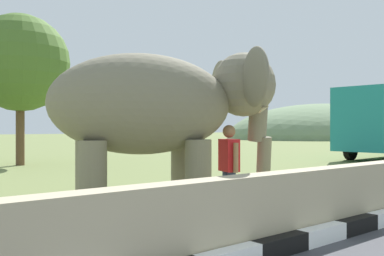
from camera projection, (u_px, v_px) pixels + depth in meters
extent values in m
cube|color=black|center=(281.00, 246.00, 5.44)|extent=(0.90, 0.20, 0.24)
cube|color=white|center=(322.00, 235.00, 6.02)|extent=(0.90, 0.20, 0.24)
cube|color=black|center=(357.00, 226.00, 6.59)|extent=(0.90, 0.20, 0.24)
cube|color=tan|center=(267.00, 211.00, 5.74)|extent=(28.00, 0.36, 1.00)
cylinder|color=#77705C|center=(183.00, 176.00, 8.01)|extent=(0.44, 0.44, 1.41)
cylinder|color=#77705C|center=(198.00, 182.00, 7.15)|extent=(0.44, 0.44, 1.41)
cylinder|color=#77705C|center=(88.00, 180.00, 7.50)|extent=(0.44, 0.44, 1.41)
cylinder|color=#77705C|center=(93.00, 187.00, 6.64)|extent=(0.44, 0.44, 1.41)
ellipsoid|color=#77705C|center=(142.00, 104.00, 7.32)|extent=(3.47, 2.64, 1.70)
sphere|color=#77705C|center=(244.00, 85.00, 7.88)|extent=(1.16, 1.16, 1.16)
ellipsoid|color=#D84C8C|center=(258.00, 77.00, 7.97)|extent=(0.57, 0.73, 0.44)
ellipsoid|color=#77705C|center=(221.00, 86.00, 8.58)|extent=(0.56, 0.92, 1.00)
ellipsoid|color=#77705C|center=(255.00, 77.00, 7.10)|extent=(0.56, 0.92, 1.00)
cylinder|color=#77705C|center=(258.00, 115.00, 7.97)|extent=(0.49, 0.55, 0.99)
cylinder|color=#77705C|center=(264.00, 158.00, 8.01)|extent=(0.36, 0.40, 0.82)
cone|color=beige|center=(249.00, 110.00, 8.22)|extent=(0.34, 0.58, 0.22)
cone|color=beige|center=(262.00, 109.00, 7.69)|extent=(0.34, 0.58, 0.22)
cylinder|color=navy|center=(226.00, 193.00, 7.92)|extent=(0.15, 0.15, 0.82)
cylinder|color=navy|center=(232.00, 195.00, 7.73)|extent=(0.15, 0.15, 0.82)
cube|color=red|center=(229.00, 155.00, 7.83)|extent=(0.35, 0.45, 0.58)
cylinder|color=#9E7251|center=(223.00, 156.00, 8.07)|extent=(0.13, 0.18, 0.53)
cylinder|color=#9E7251|center=(236.00, 158.00, 7.59)|extent=(0.11, 0.12, 0.52)
sphere|color=#9E7251|center=(229.00, 131.00, 7.83)|extent=(0.23, 0.23, 0.23)
cylinder|color=black|center=(350.00, 150.00, 21.70)|extent=(1.02, 0.36, 1.00)
cylinder|color=brown|center=(20.00, 127.00, 18.55)|extent=(0.36, 0.36, 3.24)
sphere|color=#476829|center=(20.00, 63.00, 18.55)|extent=(4.15, 4.15, 4.15)
ellipsoid|color=#677F5B|center=(325.00, 138.00, 65.90)|extent=(32.61, 26.09, 10.45)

